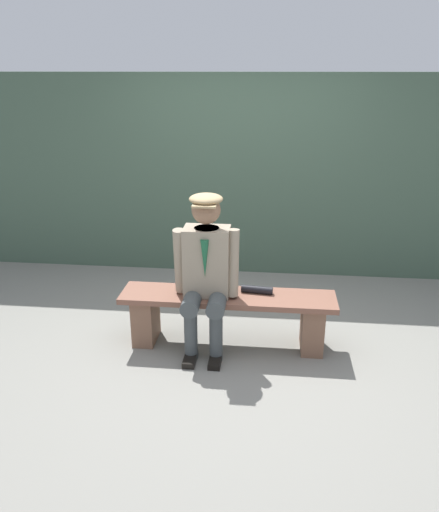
% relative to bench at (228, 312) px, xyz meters
% --- Properties ---
extents(ground_plane, '(30.00, 30.00, 0.00)m').
position_rel_bench_xyz_m(ground_plane, '(0.00, 0.00, -0.31)').
color(ground_plane, gray).
extents(bench, '(1.84, 0.39, 0.48)m').
position_rel_bench_xyz_m(bench, '(0.00, 0.00, 0.00)').
color(bench, brown).
rests_on(bench, ground).
extents(seated_man, '(0.55, 0.57, 1.36)m').
position_rel_bench_xyz_m(seated_man, '(0.18, 0.06, 0.44)').
color(seated_man, gray).
rests_on(seated_man, ground).
extents(rolled_magazine, '(0.28, 0.10, 0.06)m').
position_rel_bench_xyz_m(rolled_magazine, '(-0.25, -0.06, 0.20)').
color(rolled_magazine, black).
rests_on(rolled_magazine, bench).
extents(stadium_wall, '(12.00, 0.24, 2.25)m').
position_rel_bench_xyz_m(stadium_wall, '(0.00, -1.82, 0.82)').
color(stadium_wall, '#3E5544').
rests_on(stadium_wall, ground).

